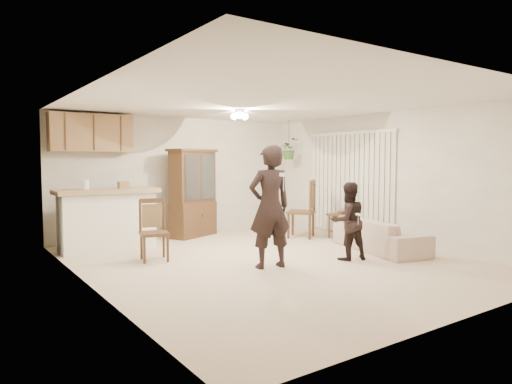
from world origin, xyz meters
TOP-DOWN VIEW (x-y plane):
  - floor at (0.00, 0.00)m, footprint 6.50×6.50m
  - ceiling at (0.00, 0.00)m, footprint 5.50×6.50m
  - wall_back at (0.00, 3.25)m, footprint 5.50×0.02m
  - wall_front at (0.00, -3.25)m, footprint 5.50×0.02m
  - wall_left at (-2.75, 0.00)m, footprint 0.02×6.50m
  - wall_right at (2.75, 0.00)m, footprint 0.02×6.50m
  - breakfast_bar at (-1.85, 2.35)m, footprint 1.60×0.55m
  - bar_top at (-1.85, 2.35)m, footprint 1.75×0.70m
  - upper_cabinets at (-1.90, 3.07)m, footprint 1.50×0.34m
  - vertical_blinds at (2.71, 0.90)m, footprint 0.06×2.30m
  - ceiling_fixture at (0.20, 1.20)m, footprint 0.36×0.36m
  - hanging_plant at (2.30, 2.40)m, footprint 0.43×0.37m
  - plant_cord at (2.30, 2.40)m, footprint 0.01×0.01m
  - sofa at (2.06, -0.45)m, footprint 1.16×1.99m
  - adult at (-0.28, -0.37)m, footprint 0.72×0.54m
  - child at (1.06, -0.65)m, footprint 0.76×0.66m
  - china_hutch at (0.06, 2.79)m, footprint 1.24×0.85m
  - side_table at (2.46, 0.87)m, footprint 0.52×0.52m
  - chair_bar at (-1.51, 1.05)m, footprint 0.52×0.52m
  - chair_hutch_left at (0.26, 2.90)m, footprint 0.62×0.62m
  - chair_hutch_right at (1.83, 1.40)m, footprint 0.74×0.74m
  - controller_adult at (-0.36, -0.79)m, footprint 0.07×0.16m
  - controller_child at (0.99, -0.93)m, footprint 0.06×0.11m

SIDE VIEW (x-z plane):
  - floor at x=0.00m, z-range 0.00..0.00m
  - side_table at x=2.46m, z-range -0.02..0.54m
  - chair_bar at x=-1.51m, z-range -0.21..0.77m
  - chair_hutch_left at x=0.26m, z-range -0.22..0.80m
  - chair_hutch_right at x=1.83m, z-range -0.26..0.93m
  - sofa at x=2.06m, z-range 0.00..0.73m
  - breakfast_bar at x=-1.85m, z-range 0.00..1.00m
  - child at x=1.06m, z-range 0.00..1.35m
  - controller_child at x=0.99m, z-range 0.75..0.78m
  - china_hutch at x=0.06m, z-range -0.01..1.81m
  - adult at x=-0.28m, z-range 0.00..1.80m
  - bar_top at x=-1.85m, z-range 1.01..1.09m
  - vertical_blinds at x=2.71m, z-range 0.05..2.15m
  - wall_back at x=0.00m, z-range 0.00..2.50m
  - wall_front at x=0.00m, z-range 0.00..2.50m
  - wall_left at x=-2.75m, z-range 0.00..2.50m
  - wall_right at x=2.75m, z-range 0.00..2.50m
  - controller_adult at x=-0.36m, z-range 1.37..1.42m
  - hanging_plant at x=2.30m, z-range 1.61..2.09m
  - upper_cabinets at x=-1.90m, z-range 1.75..2.45m
  - plant_cord at x=2.30m, z-range 1.85..2.50m
  - ceiling_fixture at x=0.20m, z-range 2.30..2.50m
  - ceiling at x=0.00m, z-range 2.49..2.51m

